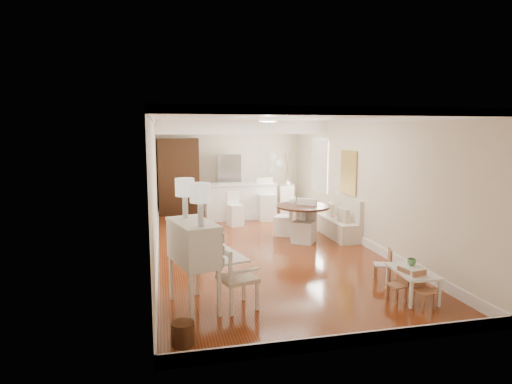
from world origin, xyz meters
name	(u,v)px	position (x,y,z in m)	size (l,w,h in m)	color
room	(261,156)	(0.04, 0.32, 1.98)	(9.00, 9.04, 2.82)	brown
secretary_bureau	(194,265)	(-1.70, -2.92, 0.64)	(1.00, 1.02, 1.27)	white
gustavian_armchair	(238,277)	(-1.09, -3.06, 0.46)	(0.53, 0.53, 0.92)	white
wicker_basket	(183,334)	(-1.92, -3.98, 0.14)	(0.28, 0.28, 0.28)	#502E19
kids_table	(412,284)	(1.58, -3.26, 0.22)	(0.52, 0.86, 0.43)	white
kids_chair_a	(397,285)	(1.28, -3.34, 0.25)	(0.24, 0.24, 0.51)	#9C6847
kids_chair_b	(383,264)	(1.52, -2.47, 0.28)	(0.27, 0.27, 0.56)	#9C6D47
kids_chair_c	(424,290)	(1.54, -3.64, 0.26)	(0.25, 0.25, 0.53)	#BA7B54
banquette	(338,217)	(1.99, 0.50, 0.49)	(0.52, 1.60, 0.98)	silver
dining_table	(303,223)	(1.04, 0.33, 0.42)	(1.22, 1.22, 0.83)	#3F2114
slip_chair_near	(304,221)	(1.03, 0.19, 0.49)	(0.46, 0.49, 0.98)	silver
slip_chair_far	(285,216)	(0.79, 0.96, 0.46)	(0.44, 0.46, 0.92)	white
breakfast_counter	(241,201)	(0.10, 3.10, 0.52)	(2.05, 0.65, 1.03)	white
bar_stool_left	(235,209)	(-0.21, 2.22, 0.45)	(0.36, 0.36, 0.91)	white
bar_stool_right	(266,199)	(0.77, 2.75, 0.60)	(0.48, 0.48, 1.20)	white
pantry_cabinet	(179,177)	(-1.60, 4.18, 1.15)	(1.20, 0.60, 2.30)	#381E11
fridge	(241,183)	(0.30, 4.15, 0.90)	(0.75, 0.65, 1.80)	silver
sideboard	(287,200)	(1.63, 3.52, 0.44)	(0.41, 0.92, 0.88)	white
pencil_cup	(412,262)	(1.69, -3.05, 0.49)	(0.14, 0.14, 0.11)	#5DA063
branch_vase	(288,182)	(1.63, 3.49, 0.97)	(0.18, 0.18, 0.19)	silver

